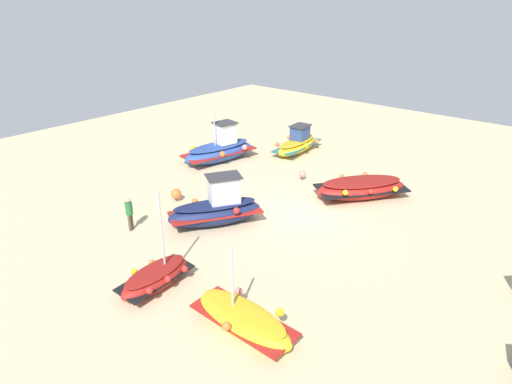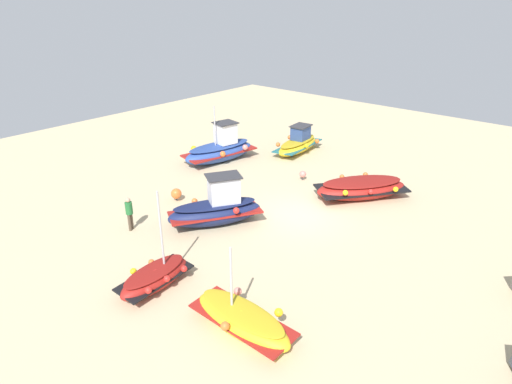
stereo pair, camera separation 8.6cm
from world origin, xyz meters
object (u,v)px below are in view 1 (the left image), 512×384
object	(u,v)px
fishing_boat_1	(156,277)
mooring_buoy_0	(176,194)
fishing_boat_0	(298,144)
fishing_boat_5	(217,209)
person_walking	(129,212)
mooring_buoy_1	(302,174)
fishing_boat_3	(220,149)
fishing_boat_4	(243,319)
fishing_boat_2	(361,188)

from	to	relation	value
fishing_boat_1	mooring_buoy_0	bearing A→B (deg)	-139.86
fishing_boat_0	mooring_buoy_0	distance (m)	10.46
fishing_boat_5	person_walking	xyz separation A→B (m)	(2.97, -2.52, 0.15)
fishing_boat_0	mooring_buoy_0	xyz separation A→B (m)	(10.46, -0.17, -0.18)
person_walking	mooring_buoy_0	world-z (taller)	person_walking
fishing_boat_1	person_walking	world-z (taller)	fishing_boat_1
person_walking	mooring_buoy_1	bearing A→B (deg)	-127.56
fishing_boat_3	mooring_buoy_1	distance (m)	5.95
mooring_buoy_1	fishing_boat_1	bearing A→B (deg)	8.89
fishing_boat_1	fishing_boat_4	bearing A→B (deg)	91.18
mooring_buoy_0	fishing_boat_3	bearing A→B (deg)	-156.07
fishing_boat_0	fishing_boat_1	size ratio (longest dim) A/B	1.19
fishing_boat_1	fishing_boat_3	xyz separation A→B (m)	(-11.10, -7.74, 0.33)
fishing_boat_4	mooring_buoy_1	world-z (taller)	fishing_boat_4
fishing_boat_4	person_walking	xyz separation A→B (m)	(-1.60, -8.28, 0.48)
fishing_boat_0	fishing_boat_5	xyz separation A→B (m)	(10.84, 3.19, 0.19)
fishing_boat_0	fishing_boat_1	world-z (taller)	fishing_boat_1
fishing_boat_3	mooring_buoy_0	size ratio (longest dim) A/B	7.65
fishing_boat_0	person_walking	xyz separation A→B (m)	(13.81, 0.67, 0.34)
fishing_boat_2	fishing_boat_3	xyz separation A→B (m)	(0.83, -9.59, 0.22)
fishing_boat_5	mooring_buoy_0	size ratio (longest dim) A/B	6.81
fishing_boat_3	fishing_boat_1	bearing A→B (deg)	-134.62
fishing_boat_0	fishing_boat_4	distance (m)	17.82
fishing_boat_4	person_walking	size ratio (longest dim) A/B	2.38
fishing_boat_2	fishing_boat_5	xyz separation A→B (m)	(7.00, -3.66, 0.23)
fishing_boat_0	fishing_boat_1	distance (m)	16.55
fishing_boat_3	fishing_boat_5	xyz separation A→B (m)	(6.18, 5.92, 0.01)
person_walking	mooring_buoy_1	world-z (taller)	person_walking
mooring_buoy_1	fishing_boat_3	bearing A→B (deg)	-82.54
fishing_boat_2	fishing_boat_4	bearing A→B (deg)	46.88
fishing_boat_1	mooring_buoy_0	size ratio (longest dim) A/B	5.49
fishing_boat_5	fishing_boat_2	bearing A→B (deg)	3.33
fishing_boat_1	fishing_boat_3	bearing A→B (deg)	-149.20
fishing_boat_2	mooring_buoy_0	bearing A→B (deg)	-10.11
fishing_boat_2	fishing_boat_4	xyz separation A→B (m)	(11.56, 2.10, -0.09)
mooring_buoy_0	fishing_boat_1	bearing A→B (deg)	44.23
person_walking	mooring_buoy_0	distance (m)	3.50
fishing_boat_3	mooring_buoy_0	distance (m)	6.34
fishing_boat_1	mooring_buoy_1	bearing A→B (deg)	-175.19
fishing_boat_5	mooring_buoy_1	size ratio (longest dim) A/B	8.19
fishing_boat_5	mooring_buoy_1	xyz separation A→B (m)	(-6.95, -0.04, -0.40)
person_walking	fishing_boat_4	bearing A→B (deg)	145.59
fishing_boat_1	fishing_boat_5	distance (m)	5.26
fishing_boat_1	mooring_buoy_1	xyz separation A→B (m)	(-11.87, -1.86, -0.06)
fishing_boat_2	mooring_buoy_1	distance (m)	3.71
fishing_boat_4	mooring_buoy_1	bearing A→B (deg)	117.37
mooring_buoy_0	fishing_boat_4	bearing A→B (deg)	61.50
fishing_boat_3	person_walking	distance (m)	9.76
person_walking	mooring_buoy_0	bearing A→B (deg)	-99.54
fishing_boat_4	fishing_boat_5	size ratio (longest dim) A/B	0.82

